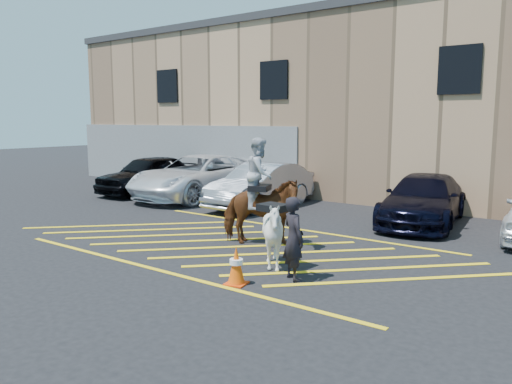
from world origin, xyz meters
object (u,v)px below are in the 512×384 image
Objects in this scene: car_black_suv at (149,174)px; car_white_pickup at (199,176)px; car_silver_sedan at (261,185)px; saddled_white at (273,234)px; mounted_bay at (260,203)px; traffic_cone at (236,265)px; car_blue_suv at (424,200)px; handler at (294,239)px.

car_white_pickup is (2.53, 0.35, 0.05)m from car_black_suv.
car_white_pickup is at bearing 175.32° from car_silver_sedan.
car_black_suv reaches higher than car_silver_sedan.
car_silver_sedan is 7.37m from saddled_white.
car_white_pickup is 2.30× the size of mounted_bay.
saddled_white is (7.74, -6.08, -0.11)m from car_white_pickup.
car_silver_sedan is 3.24× the size of saddled_white.
car_silver_sedan is 1.77× the size of mounted_bay.
car_black_suv is 12.43m from traffic_cone.
car_silver_sedan is at bearing 178.49° from car_blue_suv.
car_silver_sedan is at bearing 125.42° from mounted_bay.
car_blue_suv is at bearing 82.64° from traffic_cone.
car_silver_sedan is 8.41m from traffic_cone.
mounted_bay reaches higher than traffic_cone.
car_black_suv is 11.29m from car_blue_suv.
car_white_pickup reaches higher than car_blue_suv.
traffic_cone is at bearing -105.01° from car_blue_suv.
saddled_white reaches higher than traffic_cone.
saddled_white is at bearing -45.60° from mounted_bay.
car_silver_sedan reaches higher than saddled_white.
car_blue_suv is at bearing 2.28° from car_white_pickup.
car_blue_suv is 6.74× the size of traffic_cone.
traffic_cone is at bearing -34.89° from car_black_suv.
car_black_suv is 2.88× the size of handler.
traffic_cone is (-0.99, -7.67, -0.35)m from car_blue_suv.
car_silver_sedan is (5.75, 0.09, -0.03)m from car_black_suv.
car_black_suv is at bearing 145.83° from traffic_cone.
car_black_suv is 0.77× the size of car_white_pickup.
mounted_bay is 1.82× the size of saddled_white.
handler is at bearing -40.11° from mounted_bay.
car_black_suv is at bearing 175.84° from car_blue_suv.
car_blue_suv is at bearing -61.13° from handler.
traffic_cone is (7.75, -7.33, -0.48)m from car_white_pickup.
traffic_cone is (-0.70, -0.88, -0.45)m from handler.
car_silver_sedan is at bearing -4.49° from car_white_pickup.
car_black_suv is 3.24× the size of saddled_white.
car_white_pickup is at bearing 136.61° from traffic_cone.
handler is at bearing 51.36° from traffic_cone.
car_blue_suv is (11.27, 0.69, -0.08)m from car_black_suv.
car_white_pickup is 8.75m from car_blue_suv.
car_silver_sedan is 0.95× the size of car_blue_suv.
car_white_pickup reaches higher than handler.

